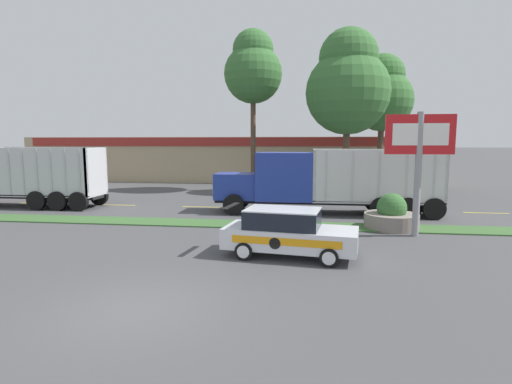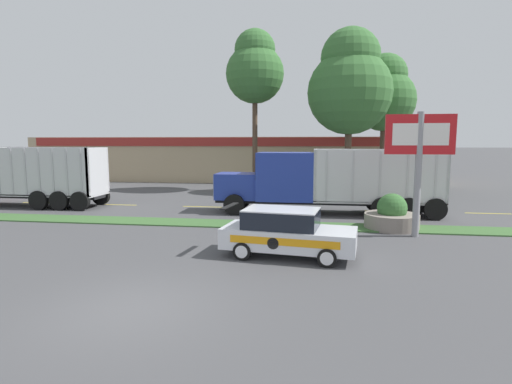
{
  "view_description": "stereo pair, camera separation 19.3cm",
  "coord_description": "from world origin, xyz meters",
  "px_view_note": "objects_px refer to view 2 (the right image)",
  "views": [
    {
      "loc": [
        3.99,
        -8.45,
        3.9
      ],
      "look_at": [
        1.57,
        9.86,
        1.58
      ],
      "focal_mm": 28.0,
      "sensor_mm": 36.0,
      "label": 1
    },
    {
      "loc": [
        4.18,
        -8.42,
        3.9
      ],
      "look_at": [
        1.57,
        9.86,
        1.58
      ],
      "focal_mm": 28.0,
      "sensor_mm": 36.0,
      "label": 2
    }
  ],
  "objects_px": {
    "rally_car": "(287,232)",
    "store_sign_post": "(419,149)",
    "dump_truck_mid": "(307,182)",
    "stone_planter": "(392,216)"
  },
  "relations": [
    {
      "from": "rally_car",
      "to": "store_sign_post",
      "type": "bearing_deg",
      "value": 35.31
    },
    {
      "from": "dump_truck_mid",
      "to": "stone_planter",
      "type": "xyz_separation_m",
      "value": [
        3.88,
        -3.5,
        -1.14
      ]
    },
    {
      "from": "dump_truck_mid",
      "to": "rally_car",
      "type": "bearing_deg",
      "value": -93.61
    },
    {
      "from": "dump_truck_mid",
      "to": "rally_car",
      "type": "relative_size",
      "value": 2.57
    },
    {
      "from": "stone_planter",
      "to": "store_sign_post",
      "type": "bearing_deg",
      "value": -64.54
    },
    {
      "from": "dump_truck_mid",
      "to": "store_sign_post",
      "type": "xyz_separation_m",
      "value": [
        4.57,
        -4.94,
        1.92
      ]
    },
    {
      "from": "dump_truck_mid",
      "to": "rally_car",
      "type": "distance_m",
      "value": 8.63
    },
    {
      "from": "rally_car",
      "to": "stone_planter",
      "type": "distance_m",
      "value": 6.73
    },
    {
      "from": "dump_truck_mid",
      "to": "store_sign_post",
      "type": "relative_size",
      "value": 2.37
    },
    {
      "from": "store_sign_post",
      "to": "stone_planter",
      "type": "height_order",
      "value": "store_sign_post"
    }
  ]
}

